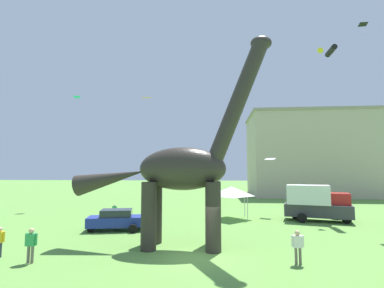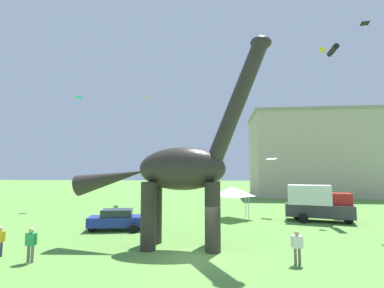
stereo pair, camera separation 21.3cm
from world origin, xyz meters
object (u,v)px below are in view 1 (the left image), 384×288
(person_far_spectator, at_px, (114,209))
(kite_apex, at_px, (363,24))
(dinosaur_sculpture, at_px, (182,169))
(festival_canopy_tent, at_px, (231,191))
(parked_box_truck, at_px, (316,202))
(person_vendor_side, at_px, (298,244))
(kite_far_left, at_px, (329,51))
(person_photographer, at_px, (31,242))
(kite_trailing, at_px, (270,159))
(parked_sedan_left, at_px, (116,219))
(kite_far_right, at_px, (77,97))
(kite_mid_center, at_px, (146,98))

(person_far_spectator, bearing_deg, kite_apex, 70.33)
(dinosaur_sculpture, xyz_separation_m, festival_canopy_tent, (3.51, 10.41, -2.06))
(parked_box_truck, relative_size, person_far_spectator, 4.94)
(person_vendor_side, bearing_deg, kite_far_left, -46.52)
(kite_far_left, bearing_deg, person_photographer, -141.38)
(kite_trailing, height_order, kite_apex, kite_apex)
(person_vendor_side, xyz_separation_m, kite_apex, (9.72, 11.85, 16.97))
(dinosaur_sculpture, distance_m, parked_sedan_left, 7.99)
(parked_box_truck, relative_size, person_vendor_side, 3.72)
(person_vendor_side, xyz_separation_m, festival_canopy_tent, (-2.47, 13.05, 1.57))
(kite_far_right, relative_size, kite_mid_center, 0.70)
(kite_apex, bearing_deg, kite_far_right, 165.16)
(person_vendor_side, bearing_deg, person_photographer, 74.60)
(dinosaur_sculpture, xyz_separation_m, kite_mid_center, (-6.57, 17.17, 9.00))
(kite_trailing, bearing_deg, parked_sedan_left, -146.77)
(person_photographer, distance_m, kite_far_right, 26.32)
(dinosaur_sculpture, xyz_separation_m, person_photographer, (-6.97, -3.55, -3.60))
(person_far_spectator, bearing_deg, dinosaur_sculpture, 20.47)
(parked_sedan_left, height_order, kite_far_right, kite_far_right)
(person_far_spectator, xyz_separation_m, kite_apex, (23.63, -1.38, 17.21))
(parked_sedan_left, distance_m, kite_mid_center, 18.14)
(parked_sedan_left, height_order, person_vendor_side, person_vendor_side)
(parked_sedan_left, bearing_deg, parked_box_truck, 5.58)
(kite_far_right, bearing_deg, parked_sedan_left, -52.02)
(kite_far_left, xyz_separation_m, kite_mid_center, (-20.73, 3.84, -3.63))
(dinosaur_sculpture, height_order, kite_far_right, kite_far_right)
(person_far_spectator, bearing_deg, kite_far_left, 80.74)
(festival_canopy_tent, height_order, kite_far_left, kite_far_left)
(kite_trailing, distance_m, kite_apex, 15.10)
(parked_sedan_left, distance_m, parked_box_truck, 17.38)
(parked_sedan_left, height_order, person_photographer, person_photographer)
(dinosaur_sculpture, relative_size, kite_apex, 13.82)
(festival_canopy_tent, relative_size, kite_far_right, 3.21)
(parked_box_truck, xyz_separation_m, kite_far_right, (-26.83, 7.86, 12.35))
(parked_box_truck, relative_size, kite_mid_center, 4.27)
(kite_trailing, relative_size, kite_far_right, 1.29)
(kite_far_left, bearing_deg, kite_trailing, -177.12)
(parked_sedan_left, height_order, kite_far_left, kite_far_left)
(kite_far_right, bearing_deg, person_far_spectator, -41.47)
(person_photographer, xyz_separation_m, person_vendor_side, (12.96, 0.91, -0.04))
(parked_sedan_left, height_order, person_far_spectator, parked_sedan_left)
(person_far_spectator, relative_size, festival_canopy_tent, 0.38)
(kite_mid_center, bearing_deg, person_far_spectator, -101.60)
(festival_canopy_tent, xyz_separation_m, kite_mid_center, (-10.09, 6.76, 11.07))
(parked_sedan_left, distance_m, festival_canopy_tent, 10.99)
(kite_apex, bearing_deg, parked_box_truck, 174.02)
(person_photographer, distance_m, kite_mid_center, 24.25)
(parked_sedan_left, distance_m, kite_apex, 27.69)
(festival_canopy_tent, distance_m, kite_mid_center, 16.43)
(parked_box_truck, height_order, kite_trailing, kite_trailing)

